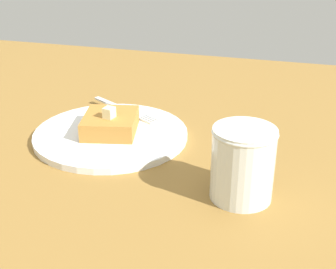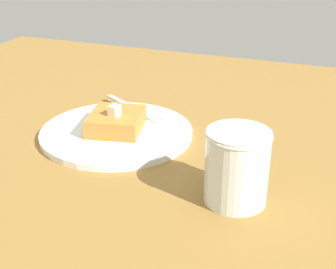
{
  "view_description": "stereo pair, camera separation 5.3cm",
  "coord_description": "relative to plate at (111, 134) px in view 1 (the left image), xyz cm",
  "views": [
    {
      "loc": [
        24.11,
        -52.96,
        34.39
      ],
      "look_at": [
        8.04,
        2.82,
        7.39
      ],
      "focal_mm": 50.0,
      "sensor_mm": 36.0,
      "label": 1
    },
    {
      "loc": [
        29.09,
        -51.27,
        34.39
      ],
      "look_at": [
        8.04,
        2.82,
        7.39
      ],
      "focal_mm": 50.0,
      "sensor_mm": 36.0,
      "label": 2
    }
  ],
  "objects": [
    {
      "name": "toast_slice_center",
      "position": [
        0.0,
        -0.0,
        1.85
      ],
      "size": [
        9.7,
        10.37,
        2.79
      ],
      "primitive_type": "cube",
      "rotation": [
        0.0,
        0.0,
        0.22
      ],
      "color": "#A8722F",
      "rests_on": "plate"
    },
    {
      "name": "fork",
      "position": [
        -0.29,
        8.42,
        0.64
      ],
      "size": [
        14.62,
        9.15,
        0.36
      ],
      "color": "silver",
      "rests_on": "plate"
    },
    {
      "name": "plate",
      "position": [
        0.0,
        0.0,
        0.0
      ],
      "size": [
        24.08,
        24.08,
        1.01
      ],
      "color": "white",
      "rests_on": "table_surface"
    },
    {
      "name": "syrup_jar",
      "position": [
        22.03,
        -11.57,
        3.59
      ],
      "size": [
        7.84,
        7.84,
        9.24
      ],
      "color": "#371A08",
      "rests_on": "table_surface"
    },
    {
      "name": "butter_pat_primary",
      "position": [
        0.31,
        -0.95,
        4.07
      ],
      "size": [
        1.76,
        1.89,
        1.64
      ],
      "primitive_type": "cube",
      "rotation": [
        0.0,
        0.0,
        1.38
      ],
      "color": "#F1EAB6",
      "rests_on": "toast_slice_center"
    },
    {
      "name": "table_surface",
      "position": [
        2.98,
        -8.61,
        -2.0
      ],
      "size": [
        120.02,
        120.02,
        2.89
      ],
      "primitive_type": "cube",
      "color": "olive",
      "rests_on": "ground"
    }
  ]
}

